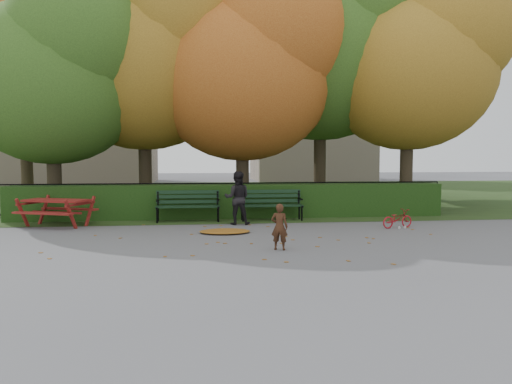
{
  "coord_description": "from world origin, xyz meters",
  "views": [
    {
      "loc": [
        -1.09,
        -10.57,
        1.86
      ],
      "look_at": [
        0.36,
        1.31,
        1.0
      ],
      "focal_mm": 35.0,
      "sensor_mm": 36.0,
      "label": 1
    }
  ],
  "objects": [
    {
      "name": "building_left",
      "position": [
        -9.0,
        26.0,
        7.5
      ],
      "size": [
        10.0,
        7.0,
        15.0
      ],
      "primitive_type": "cube",
      "color": "#C0A995",
      "rests_on": "ground"
    },
    {
      "name": "ground",
      "position": [
        0.0,
        0.0,
        0.0
      ],
      "size": [
        90.0,
        90.0,
        0.0
      ],
      "primitive_type": "plane",
      "color": "slate",
      "rests_on": "ground"
    },
    {
      "name": "hedge",
      "position": [
        0.0,
        4.5,
        0.5
      ],
      "size": [
        13.0,
        0.9,
        1.0
      ],
      "primitive_type": "cube",
      "color": "black",
      "rests_on": "ground"
    },
    {
      "name": "leaf_pile",
      "position": [
        -0.39,
        1.43,
        0.04
      ],
      "size": [
        1.48,
        1.28,
        0.09
      ],
      "primitive_type": "ellipsoid",
      "rotation": [
        0.0,
        0.0,
        -0.42
      ],
      "color": "brown",
      "rests_on": "ground"
    },
    {
      "name": "iron_fence",
      "position": [
        0.0,
        5.3,
        0.54
      ],
      "size": [
        14.0,
        0.04,
        1.02
      ],
      "color": "black",
      "rests_on": "ground"
    },
    {
      "name": "tree_d",
      "position": [
        3.88,
        7.23,
        5.98
      ],
      "size": [
        7.14,
        6.8,
        9.58
      ],
      "color": "#31271C",
      "rests_on": "ground"
    },
    {
      "name": "bench_left",
      "position": [
        -1.3,
        3.7,
        0.52
      ],
      "size": [
        1.8,
        0.57,
        0.88
      ],
      "color": "black",
      "rests_on": "ground"
    },
    {
      "name": "tree_e",
      "position": [
        6.52,
        5.77,
        5.08
      ],
      "size": [
        6.09,
        5.8,
        8.16
      ],
      "color": "#31271C",
      "rests_on": "ground"
    },
    {
      "name": "bench_right",
      "position": [
        1.1,
        3.7,
        0.52
      ],
      "size": [
        1.8,
        0.57,
        0.88
      ],
      "color": "black",
      "rests_on": "ground"
    },
    {
      "name": "child",
      "position": [
        0.56,
        -0.89,
        0.46
      ],
      "size": [
        0.39,
        0.32,
        0.93
      ],
      "primitive_type": "imported",
      "rotation": [
        0.0,
        0.0,
        2.8
      ],
      "color": "#3E2314",
      "rests_on": "ground"
    },
    {
      "name": "tree_b",
      "position": [
        -2.44,
        6.75,
        5.4
      ],
      "size": [
        6.72,
        6.4,
        8.79
      ],
      "color": "#31271C",
      "rests_on": "ground"
    },
    {
      "name": "grass_strip",
      "position": [
        0.0,
        14.0,
        0.01
      ],
      "size": [
        90.0,
        90.0,
        0.0
      ],
      "primitive_type": "plane",
      "color": "#233615",
      "rests_on": "ground"
    },
    {
      "name": "bicycle",
      "position": [
        4.11,
        1.74,
        0.24
      ],
      "size": [
        0.98,
        0.59,
        0.48
      ],
      "primitive_type": "imported",
      "rotation": [
        0.0,
        0.0,
        1.88
      ],
      "color": "#B1101E",
      "rests_on": "ground"
    },
    {
      "name": "tree_f",
      "position": [
        -7.13,
        9.24,
        5.69
      ],
      "size": [
        6.93,
        6.6,
        9.19
      ],
      "color": "#31271C",
      "rests_on": "ground"
    },
    {
      "name": "building_right",
      "position": [
        8.0,
        28.0,
        6.0
      ],
      "size": [
        9.0,
        6.0,
        12.0
      ],
      "primitive_type": "cube",
      "color": "#C0A995",
      "rests_on": "ground"
    },
    {
      "name": "tree_c",
      "position": [
        0.83,
        5.96,
        4.82
      ],
      "size": [
        6.3,
        6.0,
        8.0
      ],
      "color": "#31271C",
      "rests_on": "ground"
    },
    {
      "name": "tree_g",
      "position": [
        8.33,
        9.76,
        5.37
      ],
      "size": [
        6.3,
        6.0,
        8.55
      ],
      "color": "#31271C",
      "rests_on": "ground"
    },
    {
      "name": "tree_a",
      "position": [
        -5.19,
        5.58,
        4.52
      ],
      "size": [
        5.88,
        5.6,
        7.48
      ],
      "color": "#31271C",
      "rests_on": "ground"
    },
    {
      "name": "leaf_scatter",
      "position": [
        0.0,
        0.3,
        0.01
      ],
      "size": [
        9.0,
        5.7,
        0.01
      ],
      "primitive_type": null,
      "color": "brown",
      "rests_on": "ground"
    },
    {
      "name": "picnic_table",
      "position": [
        -4.75,
        3.13,
        0.56
      ],
      "size": [
        2.06,
        1.88,
        0.82
      ],
      "rotation": [
        0.0,
        0.0,
        -0.38
      ],
      "color": "maroon",
      "rests_on": "ground"
    },
    {
      "name": "adult",
      "position": [
        0.04,
        2.9,
        0.73
      ],
      "size": [
        0.77,
        0.63,
        1.45
      ],
      "primitive_type": "imported",
      "rotation": [
        0.0,
        0.0,
        3.02
      ],
      "color": "black",
      "rests_on": "ground"
    }
  ]
}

